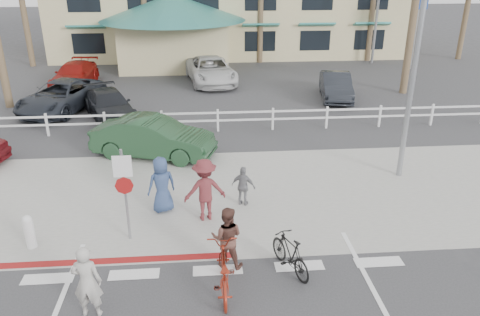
{
  "coord_description": "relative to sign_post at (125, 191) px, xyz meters",
  "views": [
    {
      "loc": [
        -0.23,
        -8.74,
        6.96
      ],
      "look_at": [
        0.82,
        3.98,
        1.5
      ],
      "focal_mm": 35.0,
      "sensor_mm": 36.0,
      "label": 1
    }
  ],
  "objects": [
    {
      "name": "car_white_sedan",
      "position": [
        0.18,
        5.73,
        -0.69
      ],
      "size": [
        4.86,
        2.94,
        1.51
      ],
      "primitive_type": "imported",
      "rotation": [
        0.0,
        0.0,
        1.26
      ],
      "color": "#1D3D24",
      "rests_on": "ground"
    },
    {
      "name": "bike_black",
      "position": [
        4.03,
        -1.73,
        -0.97
      ],
      "size": [
        1.03,
        1.65,
        0.96
      ],
      "primitive_type": "imported",
      "rotation": [
        0.0,
        0.0,
        3.53
      ],
      "color": "black",
      "rests_on": "ground"
    },
    {
      "name": "ground",
      "position": [
        2.3,
        -2.2,
        -1.45
      ],
      "size": [
        140.0,
        140.0,
        0.0
      ],
      "primitive_type": "plane",
      "color": "#333335"
    },
    {
      "name": "rider_black",
      "position": [
        2.54,
        -1.41,
        -0.65
      ],
      "size": [
        0.88,
        0.75,
        1.6
      ],
      "primitive_type": "imported",
      "rotation": [
        0.0,
        0.0,
        2.95
      ],
      "color": "brown",
      "rests_on": "ground"
    },
    {
      "name": "lot_car_0",
      "position": [
        -4.84,
        11.99,
        -0.72
      ],
      "size": [
        3.93,
        5.73,
        1.46
      ],
      "primitive_type": "imported",
      "rotation": [
        0.0,
        0.0,
        -0.32
      ],
      "color": "#20252D",
      "rests_on": "ground"
    },
    {
      "name": "lot_car_4",
      "position": [
        -5.38,
        16.88,
        -0.78
      ],
      "size": [
        2.3,
        4.8,
        1.35
      ],
      "primitive_type": "imported",
      "rotation": [
        0.0,
        0.0,
        -0.09
      ],
      "color": "maroon",
      "rests_on": "ground"
    },
    {
      "name": "curb_red",
      "position": [
        -0.7,
        -1.0,
        -1.44
      ],
      "size": [
        7.0,
        0.25,
        0.02
      ],
      "primitive_type": "cube",
      "color": "maroon",
      "rests_on": "ground"
    },
    {
      "name": "parking_lot",
      "position": [
        2.3,
        15.8,
        -1.45
      ],
      "size": [
        50.0,
        16.0,
        0.01
      ],
      "primitive_type": "cube",
      "color": "#333335",
      "rests_on": "ground"
    },
    {
      "name": "info_sign",
      "position": [
        16.3,
        19.8,
        1.35
      ],
      "size": [
        1.2,
        0.16,
        5.6
      ],
      "primitive_type": null,
      "color": "navy",
      "rests_on": "ground"
    },
    {
      "name": "lot_car_3",
      "position": [
        9.17,
        12.92,
        -0.76
      ],
      "size": [
        2.11,
        4.36,
        1.38
      ],
      "primitive_type": "imported",
      "rotation": [
        0.0,
        0.0,
        -0.16
      ],
      "color": "black",
      "rests_on": "ground"
    },
    {
      "name": "pedestrian_b",
      "position": [
        0.79,
        1.49,
        -0.59
      ],
      "size": [
        0.98,
        0.83,
        1.71
      ],
      "primitive_type": "imported",
      "rotation": [
        0.0,
        0.0,
        3.55
      ],
      "color": "navy",
      "rests_on": "ground"
    },
    {
      "name": "streetlight_0",
      "position": [
        8.8,
        3.3,
        3.05
      ],
      "size": [
        0.6,
        2.0,
        9.0
      ],
      "primitive_type": null,
      "color": "gray",
      "rests_on": "ground"
    },
    {
      "name": "bike_red",
      "position": [
        2.4,
        -2.33,
        -0.93
      ],
      "size": [
        0.72,
        2.0,
        1.05
      ],
      "primitive_type": "imported",
      "rotation": [
        0.0,
        0.0,
        3.13
      ],
      "color": "maroon",
      "rests_on": "ground"
    },
    {
      "name": "sign_post",
      "position": [
        0.0,
        0.0,
        0.0
      ],
      "size": [
        0.5,
        0.1,
        2.9
      ],
      "primitive_type": null,
      "color": "gray",
      "rests_on": "ground"
    },
    {
      "name": "cross_street",
      "position": [
        2.3,
        6.3,
        -1.45
      ],
      "size": [
        40.0,
        5.0,
        0.01
      ],
      "primitive_type": "cube",
      "color": "#333335",
      "rests_on": "ground"
    },
    {
      "name": "pedestrian_a",
      "position": [
        2.05,
        0.91,
        -0.52
      ],
      "size": [
        1.3,
        0.89,
        1.85
      ],
      "primitive_type": "imported",
      "rotation": [
        0.0,
        0.0,
        3.32
      ],
      "color": "maroon",
      "rests_on": "ground"
    },
    {
      "name": "lot_car_1",
      "position": [
        -2.29,
        10.59,
        -0.81
      ],
      "size": [
        3.33,
        4.76,
        1.28
      ],
      "primitive_type": "imported",
      "rotation": [
        0.0,
        0.0,
        0.39
      ],
      "color": "black",
      "rests_on": "ground"
    },
    {
      "name": "rail_fence",
      "position": [
        2.8,
        8.3,
        -0.95
      ],
      "size": [
        29.4,
        0.16,
        1.0
      ],
      "primitive_type": null,
      "color": "silver",
      "rests_on": "ground"
    },
    {
      "name": "lot_car_5",
      "position": [
        2.63,
        16.97,
        -0.69
      ],
      "size": [
        3.29,
        5.76,
        1.52
      ],
      "primitive_type": "imported",
      "rotation": [
        0.0,
        0.0,
        0.15
      ],
      "color": "silver",
      "rests_on": "ground"
    },
    {
      "name": "bollard_0",
      "position": [
        -2.5,
        -0.2,
        -0.97
      ],
      "size": [
        0.26,
        0.26,
        0.95
      ],
      "primitive_type": null,
      "color": "silver",
      "rests_on": "ground"
    },
    {
      "name": "rider_red",
      "position": [
        -0.42,
        -2.88,
        -0.61
      ],
      "size": [
        0.64,
        0.44,
        1.68
      ],
      "primitive_type": "imported",
      "rotation": [
        0.0,
        0.0,
        3.08
      ],
      "color": "#AFABA3",
      "rests_on": "ground"
    },
    {
      "name": "pedestrian_child",
      "position": [
        3.21,
        1.62,
        -0.82
      ],
      "size": [
        0.8,
        0.58,
        1.26
      ],
      "primitive_type": "imported",
      "rotation": [
        0.0,
        0.0,
        2.72
      ],
      "color": "gray",
      "rests_on": "ground"
    },
    {
      "name": "sidewalk_plaza",
      "position": [
        2.3,
        2.3,
        -1.44
      ],
      "size": [
        22.0,
        7.0,
        0.01
      ],
      "primitive_type": "cube",
      "color": "gray",
      "rests_on": "ground"
    }
  ]
}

